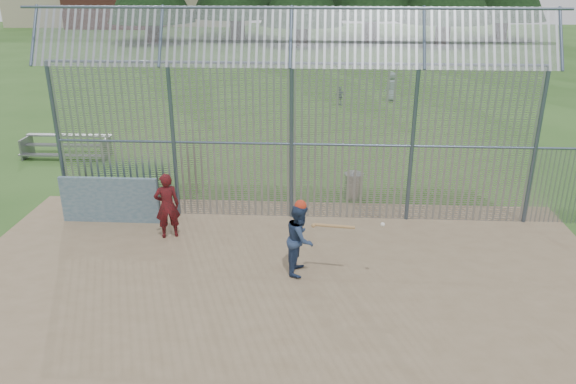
# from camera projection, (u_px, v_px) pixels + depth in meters

# --- Properties ---
(ground) EXTENTS (120.00, 120.00, 0.00)m
(ground) POSITION_uv_depth(u_px,v_px,m) (282.00, 286.00, 11.56)
(ground) COLOR #2D511E
(ground) RESTS_ON ground
(dirt_infield) EXTENTS (14.00, 10.00, 0.02)m
(dirt_infield) POSITION_uv_depth(u_px,v_px,m) (281.00, 299.00, 11.09)
(dirt_infield) COLOR #756047
(dirt_infield) RESTS_ON ground
(dugout_wall) EXTENTS (2.50, 0.12, 1.20)m
(dugout_wall) POSITION_uv_depth(u_px,v_px,m) (110.00, 200.00, 14.26)
(dugout_wall) COLOR #38566B
(dugout_wall) RESTS_ON dirt_infield
(batter) EXTENTS (0.67, 0.82, 1.55)m
(batter) POSITION_uv_depth(u_px,v_px,m) (300.00, 239.00, 11.82)
(batter) COLOR navy
(batter) RESTS_ON dirt_infield
(onlooker) EXTENTS (0.69, 0.58, 1.63)m
(onlooker) POSITION_uv_depth(u_px,v_px,m) (167.00, 206.00, 13.38)
(onlooker) COLOR maroon
(onlooker) RESTS_ON dirt_infield
(bg_kid_standing) EXTENTS (0.84, 0.75, 1.45)m
(bg_kid_standing) POSITION_uv_depth(u_px,v_px,m) (392.00, 86.00, 27.46)
(bg_kid_standing) COLOR gray
(bg_kid_standing) RESTS_ON ground
(bg_kid_seated) EXTENTS (0.56, 0.41, 0.88)m
(bg_kid_seated) POSITION_uv_depth(u_px,v_px,m) (340.00, 96.00, 26.68)
(bg_kid_seated) COLOR slate
(bg_kid_seated) RESTS_ON ground
(batting_gear) EXTENTS (1.83, 0.52, 0.54)m
(batting_gear) POSITION_uv_depth(u_px,v_px,m) (310.00, 211.00, 11.52)
(batting_gear) COLOR red
(batting_gear) RESTS_ON ground
(trash_can) EXTENTS (0.56, 0.56, 0.82)m
(trash_can) POSITION_uv_depth(u_px,v_px,m) (354.00, 186.00, 15.86)
(trash_can) COLOR #92949A
(trash_can) RESTS_ON ground
(bleacher) EXTENTS (3.00, 0.95, 0.72)m
(bleacher) POSITION_uv_depth(u_px,v_px,m) (66.00, 146.00, 19.28)
(bleacher) COLOR slate
(bleacher) RESTS_ON ground
(backstop_fence) EXTENTS (20.09, 0.81, 5.30)m
(backstop_fence) POSITION_uv_depth(u_px,v_px,m) (365.00, 132.00, 13.77)
(backstop_fence) COLOR #47566B
(backstop_fence) RESTS_ON ground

